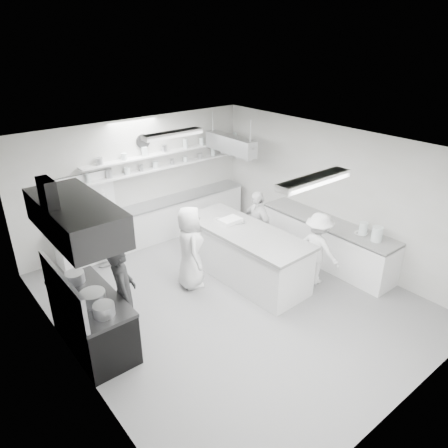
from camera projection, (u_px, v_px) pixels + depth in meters
floor at (230, 298)px, 8.25m from camera, size 6.00×7.00×0.02m
ceiling at (231, 149)px, 6.98m from camera, size 6.00×7.00×0.02m
wall_back at (138, 181)px, 10.08m from camera, size 6.00×0.04×3.00m
wall_front at (411, 326)px, 5.15m from camera, size 6.00×0.04×3.00m
wall_left at (68, 288)px, 5.91m from camera, size 0.04×7.00×3.00m
wall_right at (333, 193)px, 9.33m from camera, size 0.04×7.00×3.00m
stove at (93, 322)px, 6.86m from camera, size 0.80×1.80×0.90m
exhaust_hood at (76, 217)px, 6.06m from camera, size 0.85×2.00×0.50m
back_counter at (158, 221)px, 10.48m from camera, size 5.00×0.60×0.92m
shelf_lower at (165, 167)px, 10.28m from camera, size 4.20×0.26×0.04m
shelf_upper at (164, 153)px, 10.14m from camera, size 4.20×0.26×0.04m
pass_through_window at (87, 195)px, 9.35m from camera, size 1.30×0.04×1.00m
wall_clock at (143, 141)px, 9.77m from camera, size 0.32×0.05×0.32m
right_counter at (326, 242)px, 9.42m from camera, size 0.74×3.30×0.94m
pot_rack at (230, 144)px, 10.11m from camera, size 0.30×1.60×0.40m
light_fixture_front at (314, 180)px, 5.74m from camera, size 1.30×0.25×0.10m
light_fixture_rear at (173, 134)px, 8.28m from camera, size 1.30×0.25×0.10m
prep_island at (245, 255)px, 8.77m from camera, size 1.15×2.88×1.05m
stove_pot at (93, 299)px, 6.48m from camera, size 0.40×0.40×0.23m
cook_stove at (123, 293)px, 6.87m from camera, size 0.64×0.76×1.76m
cook_back at (101, 228)px, 9.13m from camera, size 1.07×1.06×1.75m
cook_island_left at (190, 247)px, 8.34m from camera, size 0.83×0.99×1.74m
cook_island_right at (257, 225)px, 9.40m from camera, size 0.50×0.99×1.63m
cook_right at (318, 249)px, 8.49m from camera, size 0.67×1.05×1.55m
bowl_island_a at (239, 222)px, 8.91m from camera, size 0.37×0.37×0.07m
bowl_island_b at (218, 221)px, 9.01m from camera, size 0.25×0.25×0.06m
bowl_right at (361, 234)px, 8.65m from camera, size 0.28×0.28×0.06m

